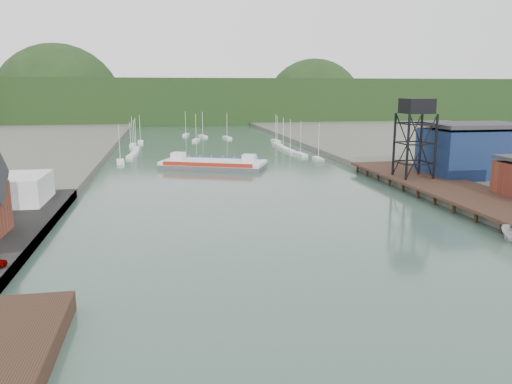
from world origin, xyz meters
name	(u,v)px	position (x,y,z in m)	size (l,w,h in m)	color
ground	(358,332)	(0.00, 0.00, 0.00)	(600.00, 600.00, 0.00)	#314D45
east_pier	(457,190)	(37.00, 45.00, 1.90)	(14.00, 70.00, 2.45)	black
lift_tower	(417,111)	(35.00, 58.00, 15.65)	(6.50, 6.50, 16.00)	black
blue_shed	(474,150)	(50.00, 60.00, 7.06)	(20.50, 14.50, 11.30)	#0D1A3B
marina_sailboats	(209,146)	(0.08, 138.46, 0.35)	(57.71, 92.65, 0.90)	silver
distant_hills	(181,104)	(-3.98, 301.35, 10.38)	(500.00, 120.00, 80.00)	black
chain_ferry	(213,164)	(-3.24, 90.63, 1.09)	(28.35, 19.89, 3.79)	#4C4C4E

